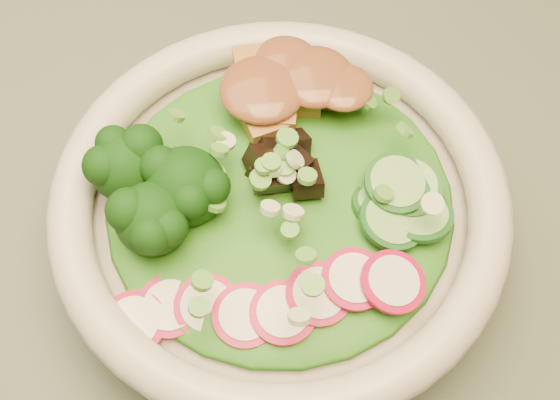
{
  "coord_description": "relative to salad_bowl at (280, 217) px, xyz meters",
  "views": [
    {
      "loc": [
        0.12,
        -0.09,
        1.15
      ],
      "look_at": [
        0.14,
        0.11,
        0.8
      ],
      "focal_mm": 50.0,
      "sensor_mm": 36.0,
      "label": 1
    }
  ],
  "objects": [
    {
      "name": "salad_bowl",
      "position": [
        0.0,
        0.0,
        0.0
      ],
      "size": [
        0.24,
        0.24,
        0.06
      ],
      "rotation": [
        0.0,
        0.0,
        -0.02
      ],
      "color": "beige",
      "rests_on": "dining_table"
    },
    {
      "name": "lettuce_bed",
      "position": [
        0.0,
        0.0,
        0.02
      ],
      "size": [
        0.18,
        0.18,
        0.02
      ],
      "primitive_type": "ellipsoid",
      "color": "#215C13",
      "rests_on": "salad_bowl"
    },
    {
      "name": "broccoli_florets",
      "position": [
        -0.05,
        0.01,
        0.03
      ],
      "size": [
        0.07,
        0.06,
        0.04
      ],
      "primitive_type": null,
      "rotation": [
        0.0,
        0.0,
        -0.02
      ],
      "color": "black",
      "rests_on": "salad_bowl"
    },
    {
      "name": "radish_slices",
      "position": [
        -0.01,
        -0.06,
        0.02
      ],
      "size": [
        0.1,
        0.04,
        0.02
      ],
      "primitive_type": null,
      "rotation": [
        0.0,
        0.0,
        -0.02
      ],
      "color": "#A50C37",
      "rests_on": "salad_bowl"
    },
    {
      "name": "cucumber_slices",
      "position": [
        0.06,
        -0.01,
        0.03
      ],
      "size": [
        0.06,
        0.06,
        0.03
      ],
      "primitive_type": null,
      "rotation": [
        0.0,
        0.0,
        -0.02
      ],
      "color": "#8FC96F",
      "rests_on": "salad_bowl"
    },
    {
      "name": "mushroom_heap",
      "position": [
        0.0,
        0.01,
        0.03
      ],
      "size": [
        0.06,
        0.06,
        0.04
      ],
      "primitive_type": null,
      "rotation": [
        0.0,
        0.0,
        -0.02
      ],
      "color": "black",
      "rests_on": "salad_bowl"
    },
    {
      "name": "tofu_cubes",
      "position": [
        0.01,
        0.06,
        0.03
      ],
      "size": [
        0.08,
        0.05,
        0.03
      ],
      "primitive_type": null,
      "rotation": [
        0.0,
        0.0,
        -0.02
      ],
      "color": "olive",
      "rests_on": "salad_bowl"
    },
    {
      "name": "peanut_sauce",
      "position": [
        0.01,
        0.06,
        0.04
      ],
      "size": [
        0.06,
        0.05,
        0.01
      ],
      "primitive_type": "ellipsoid",
      "color": "brown",
      "rests_on": "tofu_cubes"
    },
    {
      "name": "scallion_garnish",
      "position": [
        0.0,
        -0.0,
        0.04
      ],
      "size": [
        0.17,
        0.17,
        0.02
      ],
      "primitive_type": null,
      "color": "#549936",
      "rests_on": "salad_bowl"
    }
  ]
}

